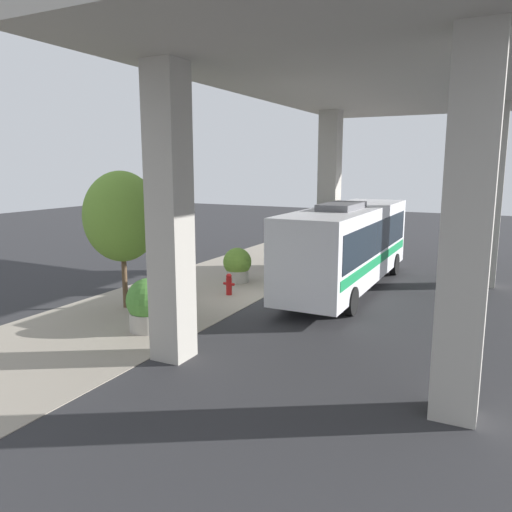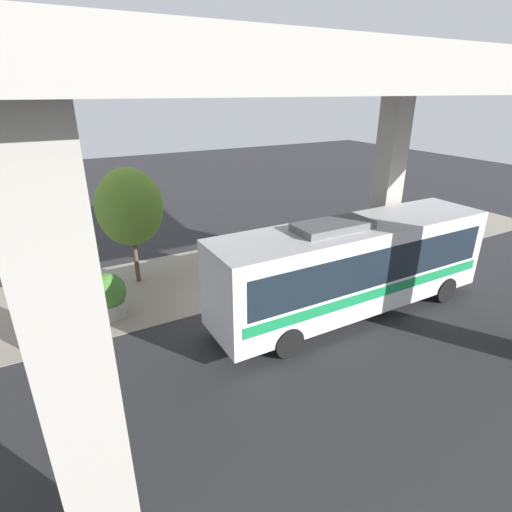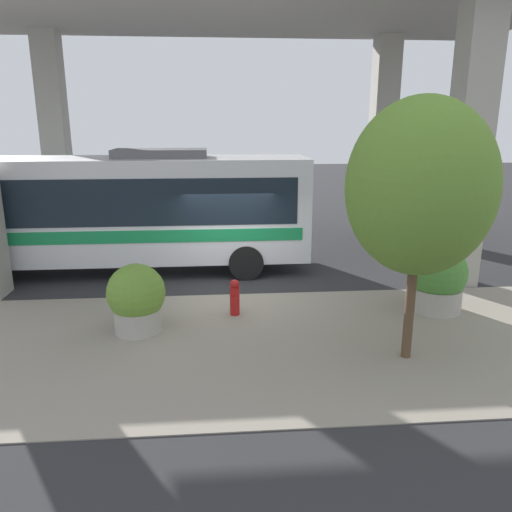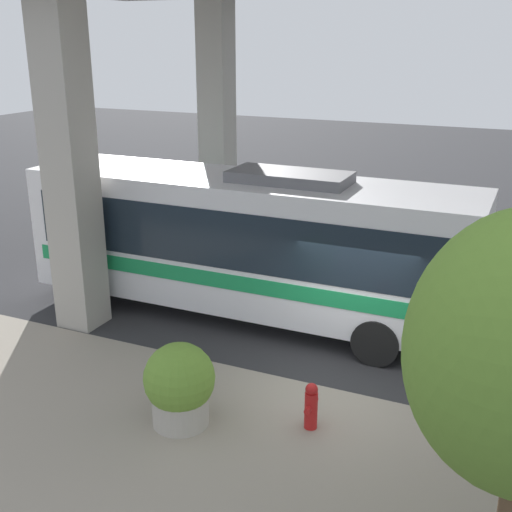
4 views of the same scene
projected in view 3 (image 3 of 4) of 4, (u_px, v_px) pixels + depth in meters
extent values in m
plane|color=#2D2D30|center=(231.00, 295.00, 13.11)|extent=(80.00, 80.00, 0.00)
cube|color=gray|center=(236.00, 344.00, 10.22)|extent=(6.00, 40.00, 0.02)
cube|color=#ADA89E|center=(469.00, 146.00, 13.10)|extent=(0.90, 0.90, 7.56)
cube|color=#ADA89E|center=(382.00, 137.00, 19.83)|extent=(0.90, 0.90, 7.56)
cube|color=#ADA89E|center=(56.00, 138.00, 18.82)|extent=(0.90, 0.90, 7.56)
cube|color=#ADA89E|center=(223.00, 2.00, 14.89)|extent=(9.40, 20.64, 0.60)
cube|color=silver|center=(126.00, 208.00, 14.75)|extent=(2.49, 10.68, 2.95)
cube|color=#19232D|center=(126.00, 196.00, 14.66)|extent=(2.53, 9.82, 1.30)
cube|color=#198C4C|center=(128.00, 228.00, 14.91)|extent=(2.53, 10.14, 0.35)
cube|color=slate|center=(160.00, 153.00, 14.42)|extent=(1.24, 2.67, 0.24)
cylinder|color=black|center=(17.00, 248.00, 15.95)|extent=(0.28, 1.00, 1.00)
cylinder|color=black|center=(246.00, 263.00, 14.29)|extent=(0.28, 1.00, 1.00)
cylinder|color=black|center=(242.00, 243.00, 16.52)|extent=(0.28, 1.00, 1.00)
cylinder|color=#B21919|center=(235.00, 301.00, 11.67)|extent=(0.23, 0.23, 0.70)
sphere|color=#B21919|center=(235.00, 284.00, 11.56)|extent=(0.22, 0.22, 0.22)
cylinder|color=#B21919|center=(235.00, 299.00, 11.48)|extent=(0.14, 0.10, 0.10)
cylinder|color=#B21919|center=(234.00, 294.00, 11.80)|extent=(0.14, 0.10, 0.10)
cylinder|color=#ADA89E|center=(138.00, 320.00, 10.76)|extent=(0.99, 0.99, 0.56)
sphere|color=olive|center=(136.00, 293.00, 10.59)|extent=(1.24, 1.24, 1.24)
sphere|color=#BF334C|center=(142.00, 299.00, 10.77)|extent=(0.35, 0.35, 0.35)
cylinder|color=#ADA89E|center=(435.00, 299.00, 11.97)|extent=(1.20, 1.20, 0.59)
sphere|color=#4C8C38|center=(438.00, 272.00, 11.79)|extent=(1.36, 1.36, 1.36)
sphere|color=orange|center=(439.00, 278.00, 12.00)|extent=(0.42, 0.42, 0.42)
cylinder|color=brown|center=(411.00, 296.00, 9.34)|extent=(0.18, 0.18, 2.51)
ellipsoid|color=olive|center=(420.00, 187.00, 8.80)|extent=(2.64, 2.64, 3.17)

